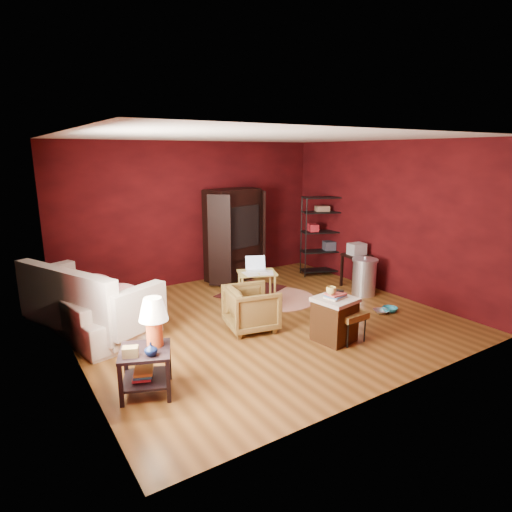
{
  "coord_description": "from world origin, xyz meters",
  "views": [
    {
      "loc": [
        -3.53,
        -5.29,
        2.59
      ],
      "look_at": [
        0.0,
        0.2,
        1.0
      ],
      "focal_mm": 30.0,
      "sensor_mm": 36.0,
      "label": 1
    }
  ],
  "objects_px": {
    "laptop_desk": "(257,275)",
    "tv_armoire": "(234,233)",
    "side_table": "(150,337)",
    "wire_shelving": "(322,232)",
    "armchair": "(251,306)",
    "hamper": "(334,318)",
    "sofa": "(86,303)"
  },
  "relations": [
    {
      "from": "laptop_desk",
      "to": "tv_armoire",
      "type": "bearing_deg",
      "value": 97.83
    },
    {
      "from": "side_table",
      "to": "wire_shelving",
      "type": "xyz_separation_m",
      "value": [
        4.67,
        2.53,
        0.29
      ]
    },
    {
      "from": "armchair",
      "to": "tv_armoire",
      "type": "distance_m",
      "value": 2.68
    },
    {
      "from": "laptop_desk",
      "to": "tv_armoire",
      "type": "xyz_separation_m",
      "value": [
        0.36,
        1.43,
        0.48
      ]
    },
    {
      "from": "armchair",
      "to": "laptop_desk",
      "type": "xyz_separation_m",
      "value": [
        0.71,
        0.95,
        0.14
      ]
    },
    {
      "from": "armchair",
      "to": "side_table",
      "type": "relative_size",
      "value": 0.68
    },
    {
      "from": "side_table",
      "to": "laptop_desk",
      "type": "height_order",
      "value": "side_table"
    },
    {
      "from": "hamper",
      "to": "tv_armoire",
      "type": "xyz_separation_m",
      "value": [
        0.31,
        3.35,
        0.65
      ]
    },
    {
      "from": "sofa",
      "to": "armchair",
      "type": "xyz_separation_m",
      "value": [
        2.08,
        -1.26,
        -0.06
      ]
    },
    {
      "from": "sofa",
      "to": "wire_shelving",
      "type": "xyz_separation_m",
      "value": [
        4.92,
        0.44,
        0.5
      ]
    },
    {
      "from": "laptop_desk",
      "to": "wire_shelving",
      "type": "bearing_deg",
      "value": 41.53
    },
    {
      "from": "sofa",
      "to": "hamper",
      "type": "xyz_separation_m",
      "value": [
        2.84,
        -2.23,
        -0.1
      ]
    },
    {
      "from": "side_table",
      "to": "hamper",
      "type": "distance_m",
      "value": 2.62
    },
    {
      "from": "hamper",
      "to": "laptop_desk",
      "type": "distance_m",
      "value": 1.92
    },
    {
      "from": "wire_shelving",
      "to": "hamper",
      "type": "bearing_deg",
      "value": -106.3
    },
    {
      "from": "tv_armoire",
      "to": "sofa",
      "type": "bearing_deg",
      "value": -173.5
    },
    {
      "from": "hamper",
      "to": "armchair",
      "type": "bearing_deg",
      "value": 128.35
    },
    {
      "from": "laptop_desk",
      "to": "wire_shelving",
      "type": "xyz_separation_m",
      "value": [
        2.14,
        0.75,
        0.42
      ]
    },
    {
      "from": "tv_armoire",
      "to": "laptop_desk",
      "type": "bearing_deg",
      "value": -117.36
    },
    {
      "from": "tv_armoire",
      "to": "wire_shelving",
      "type": "height_order",
      "value": "tv_armoire"
    },
    {
      "from": "sofa",
      "to": "armchair",
      "type": "height_order",
      "value": "sofa"
    },
    {
      "from": "hamper",
      "to": "tv_armoire",
      "type": "height_order",
      "value": "tv_armoire"
    },
    {
      "from": "sofa",
      "to": "wire_shelving",
      "type": "relative_size",
      "value": 1.29
    },
    {
      "from": "side_table",
      "to": "wire_shelving",
      "type": "height_order",
      "value": "wire_shelving"
    },
    {
      "from": "wire_shelving",
      "to": "tv_armoire",
      "type": "bearing_deg",
      "value": -179.29
    },
    {
      "from": "side_table",
      "to": "laptop_desk",
      "type": "bearing_deg",
      "value": 35.06
    },
    {
      "from": "laptop_desk",
      "to": "sofa",
      "type": "bearing_deg",
      "value": -164.29
    },
    {
      "from": "sofa",
      "to": "side_table",
      "type": "distance_m",
      "value": 2.12
    },
    {
      "from": "side_table",
      "to": "tv_armoire",
      "type": "xyz_separation_m",
      "value": [
        2.9,
        3.21,
        0.34
      ]
    },
    {
      "from": "side_table",
      "to": "hamper",
      "type": "bearing_deg",
      "value": -2.97
    },
    {
      "from": "wire_shelving",
      "to": "side_table",
      "type": "bearing_deg",
      "value": -129.91
    },
    {
      "from": "tv_armoire",
      "to": "side_table",
      "type": "bearing_deg",
      "value": -145.18
    }
  ]
}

